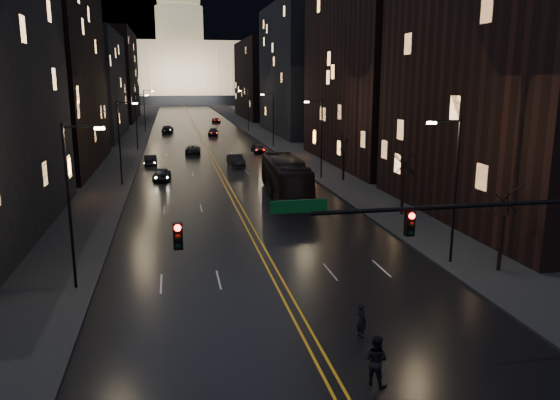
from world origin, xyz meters
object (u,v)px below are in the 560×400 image
traffic_signal (465,232)px  bus (286,177)px  oncoming_car_b (150,160)px  pedestrian_b (376,360)px  receding_car_a (236,160)px  oncoming_car_a (162,174)px  pedestrian_a (361,321)px

traffic_signal → bus: (-0.77, 31.79, -3.24)m
oncoming_car_b → pedestrian_b: 56.52m
traffic_signal → pedestrian_b: (-4.40, -2.00, -4.12)m
bus → oncoming_car_b: bus is taller
bus → receding_car_a: bus is taller
traffic_signal → oncoming_car_b: (-14.41, 53.63, -4.35)m
oncoming_car_a → traffic_signal: bearing=111.8°
traffic_signal → pedestrian_a: bearing=154.6°
bus → oncoming_car_a: bearing=140.9°
pedestrian_b → receding_car_a: bearing=-43.8°
traffic_signal → bus: bearing=91.4°
traffic_signal → oncoming_car_a: (-12.78, 42.53, -4.34)m
oncoming_car_b → receding_car_a: receding_car_a is taller
traffic_signal → receding_car_a: (-3.41, 51.13, -4.33)m
pedestrian_a → oncoming_car_b: bearing=-8.8°
oncoming_car_b → receding_car_a: bearing=163.4°
pedestrian_a → bus: bearing=-26.0°
bus → pedestrian_b: size_ratio=6.78×
bus → pedestrian_a: 30.22m
oncoming_car_a → oncoming_car_b: 11.21m
oncoming_car_a → oncoming_car_b: bearing=-76.6°
traffic_signal → pedestrian_b: bearing=-155.6°
oncoming_car_a → pedestrian_b: (8.38, -44.53, 0.22)m
oncoming_car_b → pedestrian_a: size_ratio=2.88×
traffic_signal → pedestrian_a: (-3.63, 1.72, -4.31)m
oncoming_car_a → oncoming_car_b: (-1.63, 11.09, -0.02)m
oncoming_car_b → oncoming_car_a: bearing=94.6°
receding_car_a → pedestrian_a: size_ratio=2.97×
traffic_signal → pedestrian_b: size_ratio=8.76×
traffic_signal → receding_car_a: size_ratio=3.68×
traffic_signal → oncoming_car_a: 44.62m
oncoming_car_a → pedestrian_b: 45.31m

